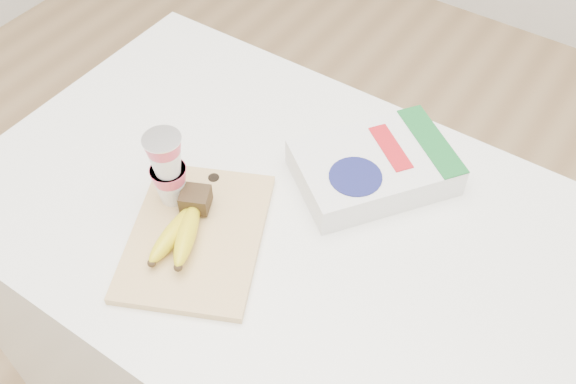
{
  "coord_description": "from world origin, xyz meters",
  "views": [
    {
      "loc": [
        0.41,
        -0.57,
        1.67
      ],
      "look_at": [
        0.02,
        0.02,
        0.85
      ],
      "focal_mm": 40.0,
      "sensor_mm": 36.0,
      "label": 1
    }
  ],
  "objects_px": {
    "bananas": "(183,226)",
    "yogurt_stack": "(167,167)",
    "cutting_board": "(197,236)",
    "table": "(277,326)",
    "cereal_box": "(374,167)"
  },
  "relations": [
    {
      "from": "cereal_box",
      "to": "bananas",
      "type": "bearing_deg",
      "value": -86.78
    },
    {
      "from": "table",
      "to": "cereal_box",
      "type": "distance_m",
      "value": 0.48
    },
    {
      "from": "table",
      "to": "cereal_box",
      "type": "relative_size",
      "value": 3.34
    },
    {
      "from": "cutting_board",
      "to": "bananas",
      "type": "xyz_separation_m",
      "value": [
        -0.01,
        -0.01,
        0.03
      ]
    },
    {
      "from": "table",
      "to": "yogurt_stack",
      "type": "xyz_separation_m",
      "value": [
        -0.15,
        -0.09,
        0.5
      ]
    },
    {
      "from": "bananas",
      "to": "cereal_box",
      "type": "distance_m",
      "value": 0.35
    },
    {
      "from": "cereal_box",
      "to": "cutting_board",
      "type": "bearing_deg",
      "value": -85.69
    },
    {
      "from": "table",
      "to": "bananas",
      "type": "distance_m",
      "value": 0.47
    },
    {
      "from": "cutting_board",
      "to": "bananas",
      "type": "distance_m",
      "value": 0.03
    },
    {
      "from": "cutting_board",
      "to": "table",
      "type": "bearing_deg",
      "value": 34.78
    },
    {
      "from": "cutting_board",
      "to": "yogurt_stack",
      "type": "relative_size",
      "value": 1.98
    },
    {
      "from": "yogurt_stack",
      "to": "cereal_box",
      "type": "distance_m",
      "value": 0.36
    },
    {
      "from": "table",
      "to": "yogurt_stack",
      "type": "distance_m",
      "value": 0.53
    },
    {
      "from": "bananas",
      "to": "yogurt_stack",
      "type": "xyz_separation_m",
      "value": [
        -0.06,
        0.05,
        0.06
      ]
    },
    {
      "from": "yogurt_stack",
      "to": "cutting_board",
      "type": "bearing_deg",
      "value": -24.35
    }
  ]
}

